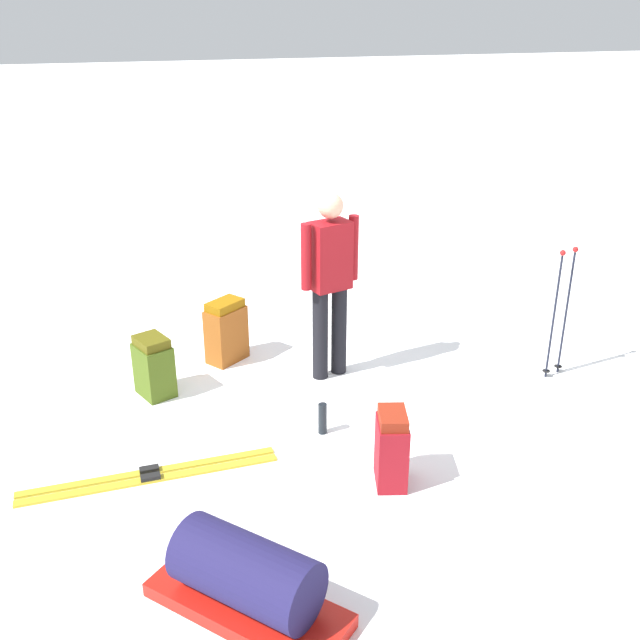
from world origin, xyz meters
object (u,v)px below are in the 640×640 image
at_px(skier_standing, 330,277).
at_px(ski_poles_planted_near, 561,306).
at_px(gear_sled, 247,580).
at_px(backpack_bright, 154,367).
at_px(thermos_bottle, 323,419).
at_px(ski_pair_near, 150,476).
at_px(backpack_small_spare, 391,449).
at_px(backpack_large_dark, 226,332).

xyz_separation_m(skier_standing, ski_poles_planted_near, (-1.96, 0.61, -0.27)).
height_order(ski_poles_planted_near, gear_sled, ski_poles_planted_near).
height_order(backpack_bright, thermos_bottle, backpack_bright).
bearing_deg(ski_pair_near, thermos_bottle, -171.89).
relative_size(ski_poles_planted_near, thermos_bottle, 4.68).
xyz_separation_m(backpack_bright, ski_poles_planted_near, (-3.52, 0.71, 0.41)).
bearing_deg(gear_sled, ski_poles_planted_near, -149.05).
relative_size(ski_poles_planted_near, gear_sled, 1.04).
bearing_deg(skier_standing, ski_pair_near, 33.12).
bearing_deg(thermos_bottle, backpack_small_spare, 109.53).
distance_m(skier_standing, thermos_bottle, 1.29).
xyz_separation_m(ski_poles_planted_near, thermos_bottle, (2.31, 0.32, -0.55)).
bearing_deg(backpack_small_spare, ski_pair_near, -19.03).
distance_m(ski_poles_planted_near, thermos_bottle, 2.40).
xyz_separation_m(ski_pair_near, backpack_bright, (-0.16, -1.22, 0.25)).
distance_m(skier_standing, gear_sled, 2.98).
distance_m(skier_standing, backpack_bright, 1.71).
xyz_separation_m(backpack_small_spare, gear_sled, (1.22, 0.88, -0.05)).
bearing_deg(backpack_large_dark, ski_poles_planted_near, 157.18).
distance_m(skier_standing, ski_poles_planted_near, 2.07).
height_order(backpack_bright, ski_poles_planted_near, ski_poles_planted_near).
relative_size(ski_pair_near, backpack_small_spare, 3.24).
bearing_deg(backpack_large_dark, thermos_bottle, 107.96).
relative_size(backpack_bright, thermos_bottle, 2.10).
xyz_separation_m(ski_pair_near, backpack_small_spare, (-1.64, 0.56, 0.27)).
relative_size(backpack_large_dark, ski_poles_planted_near, 0.50).
distance_m(backpack_small_spare, ski_poles_planted_near, 2.35).
xyz_separation_m(skier_standing, gear_sled, (1.31, 2.57, -0.73)).
xyz_separation_m(backpack_large_dark, ski_poles_planted_near, (-2.80, 1.18, 0.38)).
bearing_deg(backpack_bright, thermos_bottle, 139.60).
relative_size(backpack_large_dark, thermos_bottle, 2.34).
bearing_deg(ski_poles_planted_near, backpack_large_dark, -22.82).
xyz_separation_m(ski_pair_near, ski_poles_planted_near, (-3.68, -0.51, 0.67)).
height_order(backpack_small_spare, ski_poles_planted_near, ski_poles_planted_near).
bearing_deg(gear_sled, ski_pair_near, -74.02).
bearing_deg(ski_pair_near, ski_poles_planted_near, -172.06).
height_order(ski_pair_near, backpack_large_dark, backpack_large_dark).
height_order(ski_pair_near, thermos_bottle, thermos_bottle).
distance_m(backpack_large_dark, backpack_small_spare, 2.38).
relative_size(gear_sled, thermos_bottle, 4.52).
xyz_separation_m(ski_pair_near, backpack_large_dark, (-0.88, -1.69, 0.29)).
bearing_deg(backpack_small_spare, skier_standing, -93.03).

